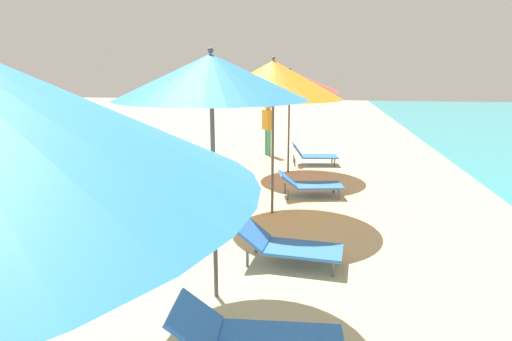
% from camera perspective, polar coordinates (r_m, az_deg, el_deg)
% --- Properties ---
extents(umbrella_third, '(2.00, 2.00, 2.76)m').
position_cam_1_polar(umbrella_third, '(4.38, -6.15, 12.51)').
color(umbrella_third, '#4C4C51').
rests_on(umbrella_third, ground).
extents(lounger_third_shoreside, '(1.42, 0.67, 0.52)m').
position_cam_1_polar(lounger_third_shoreside, '(5.68, 4.47, -10.13)').
color(lounger_third_shoreside, blue).
rests_on(lounger_third_shoreside, ground).
extents(lounger_third_inland, '(1.51, 0.69, 0.60)m').
position_cam_1_polar(lounger_third_inland, '(3.83, -0.15, -21.82)').
color(lounger_third_inland, blue).
rests_on(lounger_third_inland, ground).
extents(umbrella_fourth, '(2.37, 2.37, 2.76)m').
position_cam_1_polar(umbrella_fourth, '(7.25, 2.38, 12.26)').
color(umbrella_fourth, '#4C4C51').
rests_on(umbrella_fourth, ground).
extents(lounger_fourth_shoreside, '(1.38, 0.83, 0.52)m').
position_cam_1_polar(lounger_fourth_shoreside, '(8.65, 7.28, -1.80)').
color(lounger_fourth_shoreside, blue).
rests_on(lounger_fourth_shoreside, ground).
extents(umbrella_farthest, '(2.44, 2.44, 2.60)m').
position_cam_1_polar(umbrella_farthest, '(10.41, 4.61, 12.05)').
color(umbrella_farthest, '#4C4C51').
rests_on(umbrella_farthest, ground).
extents(lounger_farthest_shoreside, '(1.31, 0.74, 0.61)m').
position_cam_1_polar(lounger_farthest_shoreside, '(11.61, 7.74, 2.19)').
color(lounger_farthest_shoreside, blue).
rests_on(lounger_farthest_shoreside, ground).
extents(person_walking_near, '(0.39, 0.42, 1.60)m').
position_cam_1_polar(person_walking_near, '(12.72, 1.63, 6.38)').
color(person_walking_near, '#3F9972').
rests_on(person_walking_near, ground).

